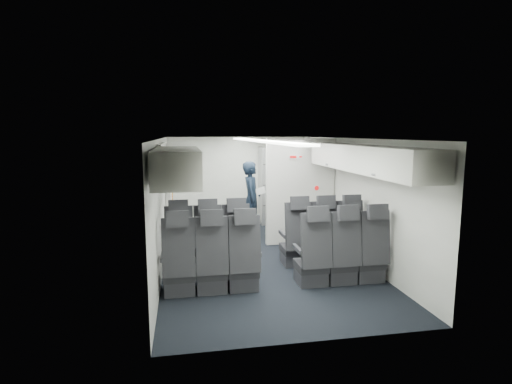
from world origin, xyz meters
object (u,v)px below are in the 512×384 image
object	(u,v)px
galley_unit	(277,186)
boarding_door	(169,195)
seat_row_front	(266,244)
seat_row_mid	(279,261)
flight_attendant	(251,199)
carry_on_bag	(180,159)

from	to	relation	value
galley_unit	boarding_door	distance (m)	2.84
seat_row_front	seat_row_mid	world-z (taller)	same
seat_row_front	flight_attendant	xyz separation A→B (m)	(0.11, 2.09, 0.42)
seat_row_mid	boarding_door	size ratio (longest dim) A/B	1.79
carry_on_bag	galley_unit	bearing A→B (deg)	59.20
seat_row_front	carry_on_bag	size ratio (longest dim) A/B	7.84
seat_row_front	flight_attendant	distance (m)	2.13
seat_row_mid	carry_on_bag	world-z (taller)	carry_on_bag
galley_unit	flight_attendant	bearing A→B (deg)	-125.79
boarding_door	flight_attendant	world-z (taller)	boarding_door
boarding_door	carry_on_bag	size ratio (longest dim) A/B	4.38
seat_row_mid	flight_attendant	bearing A→B (deg)	87.91
seat_row_front	seat_row_mid	size ratio (longest dim) A/B	1.00
galley_unit	carry_on_bag	size ratio (longest dim) A/B	4.47
seat_row_front	galley_unit	xyz separation A→B (m)	(0.95, 3.25, 0.55)
galley_unit	flight_attendant	world-z (taller)	galley_unit
seat_row_mid	galley_unit	xyz separation A→B (m)	(0.95, 4.15, 0.55)
flight_attendant	carry_on_bag	distance (m)	2.45
seat_row_mid	galley_unit	world-z (taller)	galley_unit
seat_row_front	seat_row_mid	bearing A→B (deg)	-90.00
seat_row_front	flight_attendant	size ratio (longest dim) A/B	2.03
boarding_door	carry_on_bag	bearing A→B (deg)	-81.21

